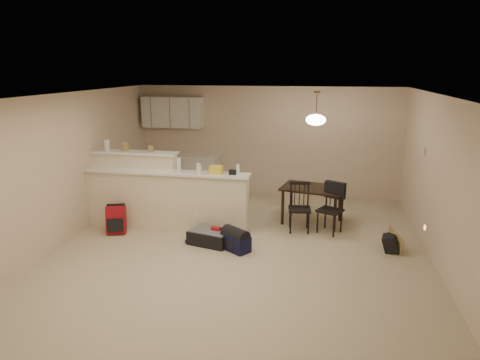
% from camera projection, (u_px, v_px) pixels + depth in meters
% --- Properties ---
extents(room, '(7.00, 7.02, 2.50)m').
position_uv_depth(room, '(238.00, 179.00, 6.52)').
color(room, '#BFB092').
rests_on(room, ground).
extents(breakfast_bar, '(3.08, 0.58, 1.39)m').
position_uv_depth(breakfast_bar, '(155.00, 195.00, 7.94)').
color(breakfast_bar, beige).
rests_on(breakfast_bar, ground).
extents(upper_cabinets, '(1.40, 0.34, 0.70)m').
position_uv_depth(upper_cabinets, '(172.00, 112.00, 9.91)').
color(upper_cabinets, white).
rests_on(upper_cabinets, room).
extents(kitchen_counter, '(1.80, 0.60, 0.90)m').
position_uv_depth(kitchen_counter, '(181.00, 174.00, 10.12)').
color(kitchen_counter, white).
rests_on(kitchen_counter, ground).
extents(thermostat, '(0.02, 0.12, 0.12)m').
position_uv_depth(thermostat, '(424.00, 151.00, 7.39)').
color(thermostat, beige).
rests_on(thermostat, room).
extents(jar, '(0.10, 0.10, 0.20)m').
position_uv_depth(jar, '(107.00, 145.00, 8.02)').
color(jar, silver).
rests_on(jar, breakfast_bar).
extents(cereal_box, '(0.10, 0.07, 0.16)m').
position_uv_depth(cereal_box, '(126.00, 147.00, 7.96)').
color(cereal_box, '#987F4E').
rests_on(cereal_box, breakfast_bar).
extents(small_box, '(0.08, 0.06, 0.12)m').
position_uv_depth(small_box, '(151.00, 149.00, 7.87)').
color(small_box, '#987F4E').
rests_on(small_box, breakfast_bar).
extents(bottle_a, '(0.07, 0.07, 0.26)m').
position_uv_depth(bottle_a, '(179.00, 165.00, 7.61)').
color(bottle_a, silver).
rests_on(bottle_a, breakfast_bar).
extents(bottle_b, '(0.06, 0.06, 0.18)m').
position_uv_depth(bottle_b, '(198.00, 168.00, 7.56)').
color(bottle_b, silver).
rests_on(bottle_b, breakfast_bar).
extents(bag_lump, '(0.22, 0.18, 0.14)m').
position_uv_depth(bag_lump, '(216.00, 170.00, 7.50)').
color(bag_lump, '#987F4E').
rests_on(bag_lump, breakfast_bar).
extents(pouch, '(0.12, 0.10, 0.08)m').
position_uv_depth(pouch, '(233.00, 172.00, 7.46)').
color(pouch, '#987F4E').
rests_on(pouch, breakfast_bar).
extents(extra_item_x, '(0.06, 0.06, 0.16)m').
position_uv_depth(extra_item_x, '(199.00, 169.00, 7.56)').
color(extra_item_x, silver).
rests_on(extra_item_x, breakfast_bar).
extents(extra_item_y, '(0.07, 0.07, 0.18)m').
position_uv_depth(extra_item_y, '(238.00, 170.00, 7.43)').
color(extra_item_y, silver).
rests_on(extra_item_y, breakfast_bar).
extents(dining_table, '(1.26, 0.97, 0.71)m').
position_uv_depth(dining_table, '(313.00, 191.00, 8.10)').
color(dining_table, black).
rests_on(dining_table, ground).
extents(pendant_lamp, '(0.36, 0.36, 0.62)m').
position_uv_depth(pendant_lamp, '(316.00, 119.00, 7.75)').
color(pendant_lamp, brown).
rests_on(pendant_lamp, room).
extents(dining_chair_near, '(0.43, 0.41, 0.90)m').
position_uv_depth(dining_chair_near, '(300.00, 208.00, 7.72)').
color(dining_chair_near, black).
rests_on(dining_chair_near, ground).
extents(dining_chair_far, '(0.52, 0.51, 0.90)m').
position_uv_depth(dining_chair_far, '(330.00, 209.00, 7.64)').
color(dining_chair_far, black).
rests_on(dining_chair_far, ground).
extents(suitcase, '(0.77, 0.59, 0.23)m').
position_uv_depth(suitcase, '(210.00, 237.00, 7.25)').
color(suitcase, black).
rests_on(suitcase, ground).
extents(red_backpack, '(0.38, 0.30, 0.50)m').
position_uv_depth(red_backpack, '(116.00, 220.00, 7.69)').
color(red_backpack, maroon).
rests_on(red_backpack, ground).
extents(navy_duffel, '(0.55, 0.50, 0.27)m').
position_uv_depth(navy_duffel, '(236.00, 242.00, 6.98)').
color(navy_duffel, '#101134').
rests_on(navy_duffel, ground).
extents(black_daypack, '(0.28, 0.34, 0.27)m').
position_uv_depth(black_daypack, '(391.00, 243.00, 6.95)').
color(black_daypack, black).
rests_on(black_daypack, ground).
extents(cardboard_sheet, '(0.19, 0.42, 0.34)m').
position_uv_depth(cardboard_sheet, '(395.00, 241.00, 6.93)').
color(cardboard_sheet, '#987F4E').
rests_on(cardboard_sheet, ground).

